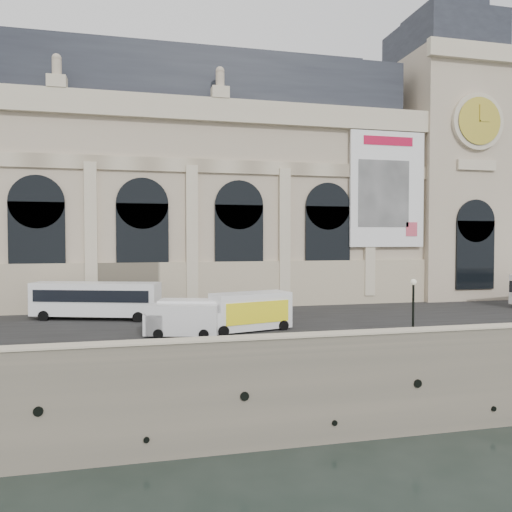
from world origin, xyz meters
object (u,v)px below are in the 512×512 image
at_px(lamp_right, 413,310).
at_px(box_truck, 246,312).
at_px(van_c, 191,316).
at_px(bus_left, 96,299).
at_px(van_b, 179,320).

bearing_deg(lamp_right, box_truck, 151.88).
distance_m(van_c, box_truck, 4.37).
bearing_deg(lamp_right, bus_left, 148.00).
xyz_separation_m(van_b, van_c, (1.06, 1.44, 0.09)).
height_order(van_b, box_truck, box_truck).
distance_m(van_b, box_truck, 5.48).
relative_size(bus_left, lamp_right, 2.63).
distance_m(box_truck, lamp_right, 12.79).
relative_size(van_b, lamp_right, 1.30).
bearing_deg(van_c, lamp_right, -22.86).
bearing_deg(van_c, bus_left, 134.20).
bearing_deg(van_b, lamp_right, -17.12).
bearing_deg(lamp_right, van_b, 162.88).
height_order(box_truck, lamp_right, lamp_right).
bearing_deg(van_b, van_c, 53.57).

